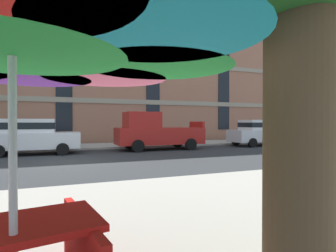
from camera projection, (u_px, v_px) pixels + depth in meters
The scene contains 8 objects.
ground_plane at pixel (66, 163), 10.56m from camera, with size 120.00×120.00×0.00m, color #2D3033.
sidewalk_far at pixel (65, 147), 16.89m from camera, with size 56.00×3.60×0.12m, color #B2ADA3.
apartment_building at pixel (63, 34), 24.38m from camera, with size 45.89×12.08×19.20m.
sedan_white at pixel (32, 136), 13.42m from camera, with size 4.40×1.98×1.78m.
pickup_red at pixel (156, 132), 15.82m from camera, with size 5.10×2.12×2.20m.
sedan_white_midblock at pixel (260, 132), 18.61m from camera, with size 4.40×1.98×1.78m.
sedan_red at pixel (328, 131), 21.07m from camera, with size 4.40×1.98×1.78m.
patio_umbrella at pixel (12, 27), 1.98m from camera, with size 3.63×3.63×2.58m.
Camera 1 is at (-0.16, -11.27, 1.60)m, focal length 28.81 mm.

